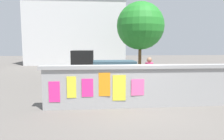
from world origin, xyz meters
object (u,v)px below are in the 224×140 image
at_px(motorcycle, 164,79).
at_px(person_walking, 149,72).
at_px(auto_rickshaw_truck, 100,67).
at_px(bicycle_near, 103,87).
at_px(tree_roadside, 140,26).

distance_m(motorcycle, person_walking, 1.71).
distance_m(auto_rickshaw_truck, bicycle_near, 3.23).
xyz_separation_m(bicycle_near, person_walking, (2.01, 0.01, 0.62)).
bearing_deg(auto_rickshaw_truck, motorcycle, -32.43).
relative_size(motorcycle, bicycle_near, 1.12).
bearing_deg(tree_roadside, person_walking, -99.89).
bearing_deg(bicycle_near, person_walking, 0.16).
xyz_separation_m(auto_rickshaw_truck, bicycle_near, (0.00, -3.18, -0.54)).
bearing_deg(person_walking, motorcycle, 46.96).
xyz_separation_m(motorcycle, tree_roadside, (0.30, 6.94, 3.25)).
relative_size(auto_rickshaw_truck, bicycle_near, 2.13).
relative_size(person_walking, tree_roadside, 0.29).
xyz_separation_m(auto_rickshaw_truck, person_walking, (2.01, -3.18, 0.09)).
bearing_deg(person_walking, tree_roadside, 80.11).
bearing_deg(auto_rickshaw_truck, bicycle_near, -89.95).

